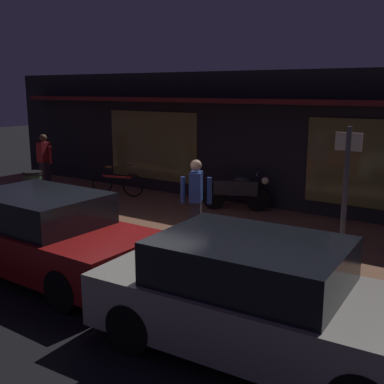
{
  "coord_description": "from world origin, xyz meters",
  "views": [
    {
      "loc": [
        5.79,
        -5.96,
        3.15
      ],
      "look_at": [
        0.01,
        2.4,
        0.95
      ],
      "focal_mm": 44.73,
      "sensor_mm": 36.0,
      "label": 1
    }
  ],
  "objects_px": {
    "motorcycle": "(237,191)",
    "trash_bin": "(33,189)",
    "parked_car_far": "(44,234)",
    "sign_post": "(345,189)",
    "person_photographer": "(45,161)",
    "bicycle_parked": "(117,183)",
    "person_bystander": "(196,200)",
    "parked_car_across": "(258,298)"
  },
  "relations": [
    {
      "from": "person_bystander",
      "to": "person_photographer",
      "type": "bearing_deg",
      "value": 165.69
    },
    {
      "from": "motorcycle",
      "to": "trash_bin",
      "type": "relative_size",
      "value": 1.73
    },
    {
      "from": "motorcycle",
      "to": "parked_car_across",
      "type": "bearing_deg",
      "value": -58.49
    },
    {
      "from": "person_bystander",
      "to": "parked_car_far",
      "type": "height_order",
      "value": "person_bystander"
    },
    {
      "from": "trash_bin",
      "to": "sign_post",
      "type": "bearing_deg",
      "value": 2.3
    },
    {
      "from": "motorcycle",
      "to": "person_photographer",
      "type": "relative_size",
      "value": 0.96
    },
    {
      "from": "trash_bin",
      "to": "parked_car_far",
      "type": "distance_m",
      "value": 4.46
    },
    {
      "from": "person_photographer",
      "to": "trash_bin",
      "type": "relative_size",
      "value": 1.8
    },
    {
      "from": "motorcycle",
      "to": "sign_post",
      "type": "relative_size",
      "value": 0.67
    },
    {
      "from": "bicycle_parked",
      "to": "person_photographer",
      "type": "distance_m",
      "value": 2.53
    },
    {
      "from": "sign_post",
      "to": "parked_car_far",
      "type": "xyz_separation_m",
      "value": [
        -4.22,
        -2.87,
        -0.81
      ]
    },
    {
      "from": "bicycle_parked",
      "to": "parked_car_across",
      "type": "height_order",
      "value": "parked_car_across"
    },
    {
      "from": "motorcycle",
      "to": "sign_post",
      "type": "xyz_separation_m",
      "value": [
        3.39,
        -2.38,
        0.86
      ]
    },
    {
      "from": "motorcycle",
      "to": "parked_car_far",
      "type": "distance_m",
      "value": 5.32
    },
    {
      "from": "bicycle_parked",
      "to": "parked_car_across",
      "type": "distance_m",
      "value": 8.59
    },
    {
      "from": "sign_post",
      "to": "parked_car_across",
      "type": "bearing_deg",
      "value": -90.67
    },
    {
      "from": "motorcycle",
      "to": "person_bystander",
      "type": "height_order",
      "value": "person_bystander"
    },
    {
      "from": "person_photographer",
      "to": "sign_post",
      "type": "xyz_separation_m",
      "value": [
        9.44,
        -1.32,
        0.48
      ]
    },
    {
      "from": "bicycle_parked",
      "to": "trash_bin",
      "type": "height_order",
      "value": "trash_bin"
    },
    {
      "from": "bicycle_parked",
      "to": "trash_bin",
      "type": "relative_size",
      "value": 1.74
    },
    {
      "from": "motorcycle",
      "to": "sign_post",
      "type": "bearing_deg",
      "value": -35.1
    },
    {
      "from": "person_photographer",
      "to": "motorcycle",
      "type": "bearing_deg",
      "value": 9.97
    },
    {
      "from": "person_photographer",
      "to": "trash_bin",
      "type": "bearing_deg",
      "value": -46.2
    },
    {
      "from": "sign_post",
      "to": "trash_bin",
      "type": "distance_m",
      "value": 7.93
    },
    {
      "from": "sign_post",
      "to": "parked_car_across",
      "type": "xyz_separation_m",
      "value": [
        -0.04,
        -3.09,
        -0.81
      ]
    },
    {
      "from": "sign_post",
      "to": "person_bystander",
      "type": "bearing_deg",
      "value": -172.01
    },
    {
      "from": "person_bystander",
      "to": "trash_bin",
      "type": "bearing_deg",
      "value": 179.21
    },
    {
      "from": "motorcycle",
      "to": "parked_car_far",
      "type": "xyz_separation_m",
      "value": [
        -0.83,
        -5.26,
        0.06
      ]
    },
    {
      "from": "trash_bin",
      "to": "parked_car_across",
      "type": "relative_size",
      "value": 0.22
    },
    {
      "from": "person_photographer",
      "to": "trash_bin",
      "type": "xyz_separation_m",
      "value": [
        1.57,
        -1.63,
        -0.41
      ]
    },
    {
      "from": "person_photographer",
      "to": "parked_car_across",
      "type": "relative_size",
      "value": 0.4
    },
    {
      "from": "motorcycle",
      "to": "sign_post",
      "type": "height_order",
      "value": "sign_post"
    },
    {
      "from": "motorcycle",
      "to": "parked_car_across",
      "type": "xyz_separation_m",
      "value": [
        3.35,
        -5.47,
        0.06
      ]
    },
    {
      "from": "person_photographer",
      "to": "parked_car_far",
      "type": "relative_size",
      "value": 0.41
    },
    {
      "from": "person_bystander",
      "to": "motorcycle",
      "type": "bearing_deg",
      "value": 102.77
    },
    {
      "from": "bicycle_parked",
      "to": "parked_car_across",
      "type": "xyz_separation_m",
      "value": [
        6.99,
        -4.98,
        0.2
      ]
    },
    {
      "from": "person_photographer",
      "to": "parked_car_far",
      "type": "xyz_separation_m",
      "value": [
        5.22,
        -4.19,
        -0.32
      ]
    },
    {
      "from": "bicycle_parked",
      "to": "sign_post",
      "type": "relative_size",
      "value": 0.67
    },
    {
      "from": "bicycle_parked",
      "to": "trash_bin",
      "type": "bearing_deg",
      "value": -111.0
    },
    {
      "from": "sign_post",
      "to": "person_photographer",
      "type": "bearing_deg",
      "value": 172.06
    },
    {
      "from": "trash_bin",
      "to": "parked_car_far",
      "type": "height_order",
      "value": "parked_car_far"
    },
    {
      "from": "bicycle_parked",
      "to": "trash_bin",
      "type": "distance_m",
      "value": 2.37
    }
  ]
}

